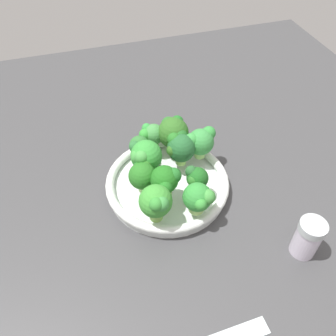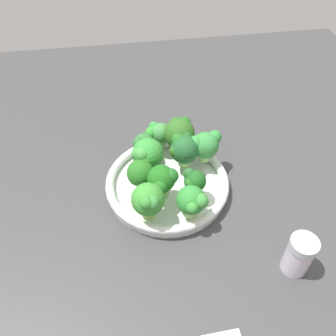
% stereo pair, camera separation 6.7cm
% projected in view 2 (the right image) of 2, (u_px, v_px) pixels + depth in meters
% --- Properties ---
extents(ground_plane, '(1.30, 1.30, 0.03)m').
position_uv_depth(ground_plane, '(169.00, 203.00, 0.71)').
color(ground_plane, '#3E3E40').
extents(bowl, '(0.24, 0.24, 0.03)m').
position_uv_depth(bowl, '(168.00, 184.00, 0.70)').
color(bowl, silver).
rests_on(bowl, ground_plane).
extents(broccoli_floret_0, '(0.06, 0.06, 0.07)m').
position_uv_depth(broccoli_floret_0, '(162.00, 180.00, 0.63)').
color(broccoli_floret_0, '#87C15B').
rests_on(broccoli_floret_0, bowl).
extents(broccoli_floret_1, '(0.05, 0.06, 0.06)m').
position_uv_depth(broccoli_floret_1, '(192.00, 201.00, 0.61)').
color(broccoli_floret_1, '#9EC96D').
rests_on(broccoli_floret_1, bowl).
extents(broccoli_floret_2, '(0.05, 0.05, 0.06)m').
position_uv_depth(broccoli_floret_2, '(141.00, 171.00, 0.65)').
color(broccoli_floret_2, '#8DBF65').
rests_on(broccoli_floret_2, bowl).
extents(broccoli_floret_3, '(0.06, 0.06, 0.07)m').
position_uv_depth(broccoli_floret_3, '(184.00, 149.00, 0.69)').
color(broccoli_floret_3, '#8FC35B').
rests_on(broccoli_floret_3, bowl).
extents(broccoli_floret_4, '(0.07, 0.05, 0.07)m').
position_uv_depth(broccoli_floret_4, '(205.00, 145.00, 0.70)').
color(broccoli_floret_4, '#92C668').
rests_on(broccoli_floret_4, bowl).
extents(broccoli_floret_5, '(0.06, 0.07, 0.07)m').
position_uv_depth(broccoli_floret_5, '(180.00, 133.00, 0.72)').
color(broccoli_floret_5, '#88C85D').
rests_on(broccoli_floret_5, bowl).
extents(broccoli_floret_6, '(0.06, 0.06, 0.08)m').
position_uv_depth(broccoli_floret_6, '(147.00, 154.00, 0.67)').
color(broccoli_floret_6, '#90D569').
rests_on(broccoli_floret_6, bowl).
extents(broccoli_floret_7, '(0.04, 0.04, 0.06)m').
position_uv_depth(broccoli_floret_7, '(144.00, 144.00, 0.71)').
color(broccoli_floret_7, '#91CD68').
rests_on(broccoli_floret_7, bowl).
extents(broccoli_floret_8, '(0.05, 0.04, 0.06)m').
position_uv_depth(broccoli_floret_8, '(158.00, 133.00, 0.73)').
color(broccoli_floret_8, '#97CA67').
rests_on(broccoli_floret_8, bowl).
extents(broccoli_floret_9, '(0.06, 0.06, 0.07)m').
position_uv_depth(broccoli_floret_9, '(148.00, 200.00, 0.60)').
color(broccoli_floret_9, '#82B851').
rests_on(broccoli_floret_9, bowl).
extents(broccoli_floret_10, '(0.04, 0.04, 0.06)m').
position_uv_depth(broccoli_floret_10, '(194.00, 182.00, 0.64)').
color(broccoli_floret_10, '#9DD463').
rests_on(broccoli_floret_10, bowl).
extents(pepper_shaker, '(0.04, 0.04, 0.08)m').
position_uv_depth(pepper_shaker, '(299.00, 255.00, 0.57)').
color(pepper_shaker, silver).
rests_on(pepper_shaker, ground_plane).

